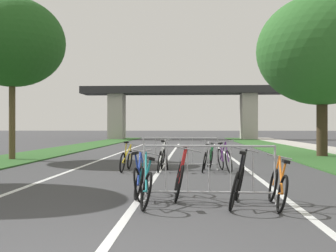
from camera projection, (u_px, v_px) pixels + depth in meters
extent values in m
cube|color=#2D5B26|center=(68.00, 149.00, 25.31)|extent=(2.93, 51.84, 0.05)
cube|color=#2D5B26|center=(284.00, 150.00, 24.58)|extent=(2.93, 51.84, 0.05)
cube|color=#ADA89E|center=(330.00, 150.00, 24.43)|extent=(2.34, 51.84, 0.08)
cube|color=silver|center=(169.00, 157.00, 18.74)|extent=(0.14, 29.99, 0.01)
cube|color=silver|center=(231.00, 158.00, 18.58)|extent=(0.14, 29.99, 0.01)
cube|color=silver|center=(108.00, 157.00, 18.90)|extent=(0.14, 29.99, 0.01)
cube|color=#2D2D30|center=(182.00, 90.00, 46.56)|extent=(22.64, 3.46, 0.79)
cube|color=#ADA89E|center=(117.00, 117.00, 46.97)|extent=(1.70, 2.40, 5.11)
cube|color=#ADA89E|center=(249.00, 116.00, 46.14)|extent=(1.70, 2.40, 5.11)
cylinder|color=brown|center=(12.00, 121.00, 17.21)|extent=(0.26, 0.26, 3.28)
ellipsoid|color=#23561E|center=(12.00, 42.00, 17.21)|extent=(4.37, 4.37, 3.72)
cylinder|color=#3D2D1E|center=(322.00, 128.00, 19.00)|extent=(0.49, 0.49, 2.70)
ellipsoid|color=#2D6628|center=(322.00, 50.00, 19.01)|extent=(5.96, 5.96, 5.07)
cylinder|color=#ADADB2|center=(144.00, 173.00, 7.67)|extent=(0.04, 0.04, 1.05)
cube|color=#ADADB2|center=(144.00, 200.00, 7.67)|extent=(0.07, 0.44, 0.03)
cylinder|color=#ADADB2|center=(275.00, 174.00, 7.51)|extent=(0.04, 0.04, 1.05)
cube|color=#ADADB2|center=(275.00, 202.00, 7.51)|extent=(0.07, 0.44, 0.03)
cylinder|color=#ADADB2|center=(209.00, 146.00, 7.59)|extent=(2.39, 0.07, 0.04)
cylinder|color=#ADADB2|center=(209.00, 192.00, 7.59)|extent=(2.39, 0.07, 0.04)
cylinder|color=#ADADB2|center=(166.00, 168.00, 7.64)|extent=(0.02, 0.02, 0.87)
cylinder|color=#ADADB2|center=(187.00, 168.00, 7.62)|extent=(0.02, 0.02, 0.87)
cylinder|color=#ADADB2|center=(209.00, 169.00, 7.59)|extent=(0.02, 0.02, 0.87)
cylinder|color=#ADADB2|center=(231.00, 169.00, 7.56)|extent=(0.02, 0.02, 0.87)
cylinder|color=#ADADB2|center=(253.00, 169.00, 7.53)|extent=(0.02, 0.02, 0.87)
cylinder|color=#ADADB2|center=(143.00, 153.00, 13.45)|extent=(0.04, 0.04, 1.05)
cube|color=#ADADB2|center=(143.00, 169.00, 13.45)|extent=(0.08, 0.44, 0.03)
cylinder|color=#ADADB2|center=(217.00, 154.00, 13.18)|extent=(0.04, 0.04, 1.05)
cube|color=#ADADB2|center=(217.00, 170.00, 13.18)|extent=(0.08, 0.44, 0.03)
cylinder|color=#ADADB2|center=(180.00, 138.00, 13.32)|extent=(2.39, 0.17, 0.04)
cylinder|color=#ADADB2|center=(180.00, 164.00, 13.32)|extent=(2.39, 0.17, 0.04)
cylinder|color=#ADADB2|center=(156.00, 151.00, 13.40)|extent=(0.02, 0.02, 0.87)
cylinder|color=#ADADB2|center=(168.00, 151.00, 13.36)|extent=(0.02, 0.02, 0.87)
cylinder|color=#ADADB2|center=(180.00, 151.00, 13.32)|extent=(0.02, 0.02, 0.87)
cylinder|color=#ADADB2|center=(192.00, 151.00, 13.27)|extent=(0.02, 0.02, 0.87)
cylinder|color=#ADADB2|center=(205.00, 151.00, 13.23)|extent=(0.02, 0.02, 0.87)
torus|color=black|center=(234.00, 191.00, 6.69)|extent=(0.31, 0.69, 0.66)
torus|color=black|center=(240.00, 183.00, 7.64)|extent=(0.31, 0.69, 0.66)
cylinder|color=black|center=(241.00, 169.00, 7.13)|extent=(0.36, 0.92, 0.66)
cylinder|color=black|center=(239.00, 172.00, 6.95)|extent=(0.17, 0.14, 0.67)
cylinder|color=black|center=(235.00, 191.00, 6.85)|extent=(0.08, 0.32, 0.08)
cylinder|color=black|center=(243.00, 167.00, 7.60)|extent=(0.16, 0.12, 0.63)
cube|color=black|center=(243.00, 153.00, 6.90)|extent=(0.16, 0.26, 0.07)
cylinder|color=#99999E|center=(246.00, 150.00, 7.56)|extent=(0.44, 0.12, 0.12)
torus|color=black|center=(178.00, 177.00, 8.50)|extent=(0.23, 0.70, 0.69)
torus|color=black|center=(179.00, 184.00, 7.52)|extent=(0.23, 0.70, 0.69)
cylinder|color=red|center=(182.00, 164.00, 8.03)|extent=(0.22, 0.95, 0.66)
cylinder|color=red|center=(182.00, 165.00, 8.22)|extent=(0.19, 0.12, 0.68)
cylinder|color=red|center=(178.00, 179.00, 8.34)|extent=(0.03, 0.32, 0.08)
cylinder|color=red|center=(183.00, 166.00, 7.54)|extent=(0.18, 0.10, 0.64)
cube|color=black|center=(185.00, 148.00, 8.25)|extent=(0.12, 0.24, 0.07)
cylinder|color=#99999E|center=(187.00, 149.00, 7.57)|extent=(0.55, 0.05, 0.14)
torus|color=black|center=(146.00, 191.00, 6.75)|extent=(0.34, 0.68, 0.65)
torus|color=black|center=(139.00, 183.00, 7.75)|extent=(0.34, 0.68, 0.65)
cylinder|color=#197A7F|center=(146.00, 171.00, 7.24)|extent=(0.16, 1.00, 0.61)
cylinder|color=#197A7F|center=(147.00, 175.00, 7.04)|extent=(0.18, 0.08, 0.57)
cylinder|color=#197A7F|center=(145.00, 191.00, 6.91)|extent=(0.12, 0.33, 0.08)
cylinder|color=#197A7F|center=(142.00, 168.00, 7.74)|extent=(0.17, 0.05, 0.58)
cube|color=black|center=(151.00, 159.00, 7.02)|extent=(0.16, 0.26, 0.07)
cylinder|color=#99999E|center=(146.00, 152.00, 7.72)|extent=(0.50, 0.15, 0.14)
torus|color=black|center=(204.00, 162.00, 12.37)|extent=(0.20, 0.65, 0.64)
torus|color=black|center=(206.00, 160.00, 13.36)|extent=(0.20, 0.65, 0.64)
cylinder|color=#B7B7BC|center=(206.00, 152.00, 12.83)|extent=(0.22, 0.97, 0.62)
cylinder|color=#B7B7BC|center=(206.00, 154.00, 12.65)|extent=(0.14, 0.13, 0.57)
cylinder|color=#B7B7BC|center=(204.00, 163.00, 12.53)|extent=(0.05, 0.33, 0.08)
cylinder|color=#B7B7BC|center=(207.00, 151.00, 13.33)|extent=(0.14, 0.10, 0.59)
cube|color=black|center=(207.00, 145.00, 12.61)|extent=(0.13, 0.25, 0.07)
cylinder|color=#99999E|center=(209.00, 142.00, 13.30)|extent=(0.53, 0.07, 0.11)
torus|color=black|center=(138.00, 185.00, 7.51)|extent=(0.15, 0.65, 0.64)
torus|color=black|center=(145.00, 178.00, 8.52)|extent=(0.15, 0.65, 0.64)
cylinder|color=#1E389E|center=(139.00, 167.00, 7.99)|extent=(0.12, 0.99, 0.59)
cylinder|color=#1E389E|center=(138.00, 169.00, 7.80)|extent=(0.15, 0.12, 0.62)
cylinder|color=#1E389E|center=(139.00, 185.00, 7.67)|extent=(0.04, 0.33, 0.08)
cylinder|color=#1E389E|center=(143.00, 165.00, 8.50)|extent=(0.13, 0.09, 0.56)
cube|color=black|center=(135.00, 153.00, 7.77)|extent=(0.11, 0.24, 0.07)
cylinder|color=#99999E|center=(140.00, 151.00, 8.48)|extent=(0.51, 0.04, 0.11)
torus|color=black|center=(159.00, 162.00, 12.36)|extent=(0.15, 0.67, 0.67)
torus|color=black|center=(163.00, 159.00, 13.44)|extent=(0.15, 0.67, 0.67)
cylinder|color=silver|center=(163.00, 150.00, 12.87)|extent=(0.16, 1.05, 0.68)
cylinder|color=silver|center=(162.00, 152.00, 12.66)|extent=(0.14, 0.13, 0.67)
cylinder|color=silver|center=(160.00, 162.00, 12.53)|extent=(0.03, 0.35, 0.08)
cylinder|color=silver|center=(164.00, 149.00, 13.41)|extent=(0.13, 0.10, 0.65)
cube|color=black|center=(163.00, 141.00, 12.62)|extent=(0.11, 0.24, 0.06)
cylinder|color=#99999E|center=(165.00, 139.00, 13.38)|extent=(0.48, 0.04, 0.09)
torus|color=black|center=(122.00, 163.00, 12.43)|extent=(0.14, 0.62, 0.61)
torus|color=black|center=(130.00, 160.00, 13.49)|extent=(0.14, 0.62, 0.61)
cylinder|color=gold|center=(127.00, 153.00, 12.93)|extent=(0.15, 1.04, 0.53)
cylinder|color=gold|center=(126.00, 153.00, 12.73)|extent=(0.11, 0.13, 0.65)
cylinder|color=gold|center=(124.00, 163.00, 12.60)|extent=(0.04, 0.35, 0.07)
cylinder|color=gold|center=(130.00, 152.00, 13.47)|extent=(0.09, 0.10, 0.50)
cube|color=black|center=(126.00, 142.00, 12.69)|extent=(0.12, 0.25, 0.06)
cylinder|color=#99999E|center=(131.00, 145.00, 13.44)|extent=(0.52, 0.06, 0.08)
torus|color=black|center=(282.00, 194.00, 6.58)|extent=(0.20, 0.63, 0.62)
torus|color=black|center=(273.00, 185.00, 7.58)|extent=(0.20, 0.63, 0.62)
cylinder|color=orange|center=(281.00, 174.00, 7.05)|extent=(0.20, 0.97, 0.56)
cylinder|color=orange|center=(282.00, 178.00, 6.86)|extent=(0.15, 0.13, 0.55)
cylinder|color=orange|center=(280.00, 194.00, 6.74)|extent=(0.04, 0.33, 0.07)
cylinder|color=orange|center=(276.00, 171.00, 7.55)|extent=(0.15, 0.10, 0.53)
cube|color=black|center=(286.00, 162.00, 6.82)|extent=(0.12, 0.25, 0.07)
cylinder|color=#99999E|center=(279.00, 157.00, 7.52)|extent=(0.45, 0.05, 0.12)
torus|color=black|center=(209.00, 158.00, 14.22)|extent=(0.15, 0.62, 0.61)
torus|color=black|center=(211.00, 160.00, 13.25)|extent=(0.15, 0.62, 0.61)
cylinder|color=#1E7238|center=(211.00, 152.00, 13.76)|extent=(0.14, 0.94, 0.52)
cylinder|color=#1E7238|center=(211.00, 152.00, 13.94)|extent=(0.14, 0.12, 0.55)
cylinder|color=#1E7238|center=(209.00, 159.00, 14.06)|extent=(0.03, 0.31, 0.07)
cylinder|color=#1E7238|center=(212.00, 153.00, 13.27)|extent=(0.13, 0.09, 0.50)
cube|color=black|center=(212.00, 144.00, 13.97)|extent=(0.11, 0.24, 0.07)
cylinder|color=#99999E|center=(213.00, 145.00, 13.30)|extent=(0.49, 0.03, 0.11)
torus|color=black|center=(221.00, 159.00, 13.25)|extent=(0.24, 0.71, 0.69)
torus|color=black|center=(229.00, 162.00, 12.19)|extent=(0.24, 0.71, 0.69)
cylinder|color=#662884|center=(223.00, 151.00, 12.74)|extent=(0.12, 1.04, 0.64)
cylinder|color=#662884|center=(222.00, 152.00, 12.95)|extent=(0.14, 0.11, 0.58)
cylinder|color=#662884|center=(222.00, 160.00, 13.08)|extent=(0.09, 0.35, 0.08)
cylinder|color=#662884|center=(227.00, 152.00, 12.21)|extent=(0.13, 0.08, 0.61)
cube|color=black|center=(220.00, 143.00, 12.98)|extent=(0.14, 0.25, 0.06)
cylinder|color=#99999E|center=(225.00, 141.00, 12.23)|extent=(0.51, 0.11, 0.10)
torus|color=black|center=(166.00, 160.00, 13.26)|extent=(0.18, 0.67, 0.66)
torus|color=black|center=(166.00, 157.00, 14.30)|extent=(0.18, 0.67, 0.66)
cylinder|color=black|center=(165.00, 149.00, 13.75)|extent=(0.20, 1.01, 0.65)
cylinder|color=black|center=(165.00, 152.00, 13.55)|extent=(0.11, 0.13, 0.57)
cylinder|color=black|center=(166.00, 160.00, 13.42)|extent=(0.05, 0.34, 0.08)
cylinder|color=black|center=(164.00, 149.00, 14.27)|extent=(0.12, 0.10, 0.62)
cube|color=black|center=(164.00, 143.00, 13.52)|extent=(0.13, 0.25, 0.06)
cylinder|color=#99999E|center=(163.00, 140.00, 14.25)|extent=(0.52, 0.07, 0.09)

